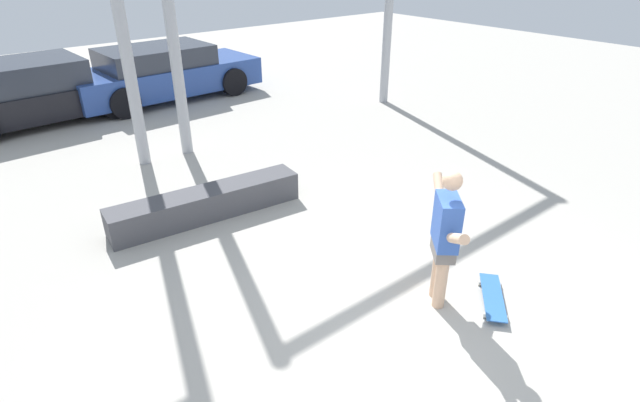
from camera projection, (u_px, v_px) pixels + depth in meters
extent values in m
plane|color=#B2ADA3|center=(402.00, 324.00, 5.14)|extent=(36.00, 36.00, 0.00)
cylinder|color=#DBAD89|center=(441.00, 278.00, 5.24)|extent=(0.13, 0.13, 0.73)
cylinder|color=#DBAD89|center=(438.00, 268.00, 5.40)|extent=(0.13, 0.13, 0.73)
cube|color=slate|center=(443.00, 249.00, 5.18)|extent=(0.39, 0.41, 0.16)
cube|color=#3359B2|center=(447.00, 222.00, 5.03)|extent=(0.44, 0.46, 0.53)
sphere|color=#DBAD89|center=(452.00, 181.00, 4.82)|extent=(0.20, 0.20, 0.20)
cylinder|color=#DBAD89|center=(458.00, 239.00, 4.57)|extent=(0.38, 0.42, 0.33)
cylinder|color=#DBAD89|center=(439.00, 192.00, 5.41)|extent=(0.38, 0.42, 0.33)
cube|color=#2D66B2|center=(493.00, 297.00, 5.44)|extent=(0.77, 0.69, 0.01)
cylinder|color=silver|center=(480.00, 283.00, 5.72)|extent=(0.06, 0.06, 0.05)
cylinder|color=silver|center=(499.00, 285.00, 5.68)|extent=(0.06, 0.06, 0.05)
cylinder|color=silver|center=(485.00, 315.00, 5.23)|extent=(0.06, 0.06, 0.05)
cylinder|color=silver|center=(506.00, 318.00, 5.19)|extent=(0.06, 0.06, 0.05)
cube|color=#47474C|center=(207.00, 203.00, 7.07)|extent=(2.77, 0.74, 0.41)
cube|color=black|center=(38.00, 100.00, 10.74)|extent=(4.20, 2.02, 0.58)
cube|color=#2D333D|center=(22.00, 75.00, 10.38)|extent=(2.34, 1.79, 0.56)
cylinder|color=black|center=(85.00, 88.00, 12.16)|extent=(0.63, 0.25, 0.62)
cylinder|color=black|center=(114.00, 104.00, 10.97)|extent=(0.63, 0.25, 0.62)
cube|color=#284793|center=(165.00, 78.00, 12.27)|extent=(4.60, 1.93, 0.64)
cube|color=#2D333D|center=(155.00, 56.00, 11.91)|extent=(2.55, 1.71, 0.45)
cylinder|color=black|center=(200.00, 70.00, 13.74)|extent=(0.69, 0.25, 0.68)
cylinder|color=black|center=(234.00, 82.00, 12.60)|extent=(0.69, 0.25, 0.68)
cylinder|color=black|center=(97.00, 88.00, 12.10)|extent=(0.69, 0.25, 0.68)
cylinder|color=black|center=(125.00, 103.00, 10.95)|extent=(0.69, 0.25, 0.68)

